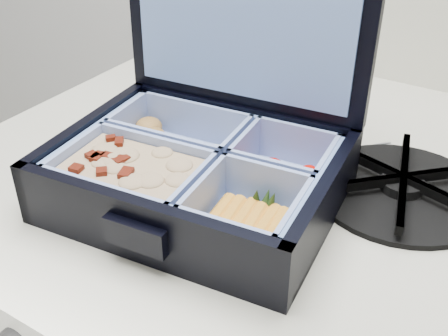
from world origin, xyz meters
The scene contains 4 objects.
bento_box centered at (-0.60, 1.54, 0.99)m, with size 0.26×0.20×0.06m, color black, non-canonical shape.
burner_grate centered at (-0.44, 1.65, 0.97)m, with size 0.17×0.17×0.02m, color black.
burner_grate_rear centered at (-0.78, 1.88, 0.97)m, with size 0.19×0.19×0.02m, color black.
fork centered at (-0.53, 1.66, 0.96)m, with size 0.02×0.17×0.01m, color #B1B2C0, non-canonical shape.
Camera 1 is at (-0.34, 1.18, 1.28)m, focal length 45.00 mm.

